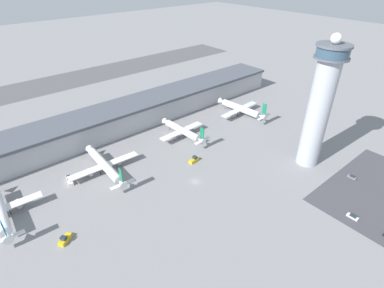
% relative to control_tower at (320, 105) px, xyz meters
% --- Properties ---
extents(ground_plane, '(1000.00, 1000.00, 0.00)m').
position_rel_control_tower_xyz_m(ground_plane, '(-55.44, 25.08, -32.65)').
color(ground_plane, gray).
extents(terminal_building, '(244.73, 25.00, 14.97)m').
position_rel_control_tower_xyz_m(terminal_building, '(-55.44, 95.08, -25.07)').
color(terminal_building, '#B2B2B7').
rests_on(terminal_building, ground).
extents(runway_strip, '(367.09, 44.00, 0.01)m').
position_rel_control_tower_xyz_m(runway_strip, '(-55.44, 203.67, -32.64)').
color(runway_strip, '#515154').
rests_on(runway_strip, ground).
extents(control_tower, '(15.07, 15.07, 65.07)m').
position_rel_control_tower_xyz_m(control_tower, '(0.00, 0.00, 0.00)').
color(control_tower, '#ADB2BC').
rests_on(control_tower, ground).
extents(parking_lot_surface, '(64.00, 40.00, 0.01)m').
position_rel_control_tower_xyz_m(parking_lot_surface, '(4.95, -35.09, -32.64)').
color(parking_lot_surface, '#424247').
rests_on(parking_lot_surface, ground).
extents(airplane_gate_alpha, '(32.40, 38.69, 13.22)m').
position_rel_control_tower_xyz_m(airplane_gate_alpha, '(-131.38, 58.01, -28.10)').
color(airplane_gate_alpha, white).
rests_on(airplane_gate_alpha, ground).
extents(airplane_gate_bravo, '(36.10, 39.90, 12.92)m').
position_rel_control_tower_xyz_m(airplane_gate_bravo, '(-84.76, 59.56, -28.57)').
color(airplane_gate_bravo, white).
rests_on(airplane_gate_bravo, ground).
extents(airplane_gate_charlie, '(30.34, 35.12, 12.91)m').
position_rel_control_tower_xyz_m(airplane_gate_charlie, '(-33.99, 61.66, -28.06)').
color(airplane_gate_charlie, white).
rests_on(airplane_gate_charlie, ground).
extents(airplane_gate_delta, '(33.65, 38.74, 14.14)m').
position_rel_control_tower_xyz_m(airplane_gate_delta, '(14.90, 59.77, -27.93)').
color(airplane_gate_delta, silver).
rests_on(airplane_gate_delta, ground).
extents(service_truck_catering, '(5.99, 2.97, 3.14)m').
position_rel_control_tower_xyz_m(service_truck_catering, '(-45.05, 38.14, -31.55)').
color(service_truck_catering, black).
rests_on(service_truck_catering, ground).
extents(service_truck_fuel, '(5.91, 5.11, 2.87)m').
position_rel_control_tower_xyz_m(service_truck_fuel, '(-116.28, 29.65, -31.65)').
color(service_truck_fuel, black).
rests_on(service_truck_fuel, ground).
extents(service_truck_baggage, '(3.68, 8.30, 2.84)m').
position_rel_control_tower_xyz_m(service_truck_baggage, '(-101.49, 63.81, -31.66)').
color(service_truck_baggage, black).
rests_on(service_truck_baggage, ground).
extents(car_grey_coupe, '(1.75, 4.12, 1.35)m').
position_rel_control_tower_xyz_m(car_grey_coupe, '(5.00, -21.99, -32.13)').
color(car_grey_coupe, black).
rests_on(car_grey_coupe, ground).
extents(car_blue_compact, '(1.99, 4.59, 1.46)m').
position_rel_control_tower_xyz_m(car_blue_compact, '(-20.99, -34.63, -32.08)').
color(car_blue_compact, black).
rests_on(car_blue_compact, ground).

